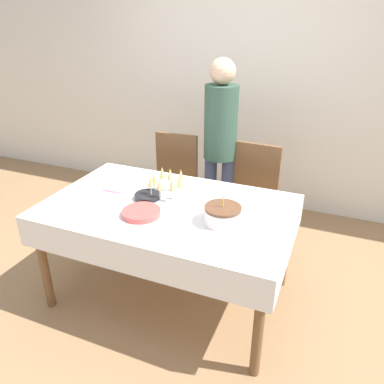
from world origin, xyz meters
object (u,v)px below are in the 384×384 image
at_px(dining_chair_far_left, 172,182).
at_px(birthday_cake, 223,215).
at_px(dining_chair_far_right, 251,196).
at_px(person_standing, 220,137).
at_px(plate_stack_dessert, 148,196).
at_px(champagne_tray, 166,184).
at_px(plate_stack_main, 141,213).

bearing_deg(dining_chair_far_left, birthday_cake, -49.67).
distance_m(dining_chair_far_right, person_standing, 0.57).
distance_m(birthday_cake, plate_stack_dessert, 0.59).
xyz_separation_m(dining_chair_far_left, person_standing, (0.41, 0.11, 0.45)).
bearing_deg(dining_chair_far_right, plate_stack_dessert, -124.42).
xyz_separation_m(champagne_tray, person_standing, (0.12, 0.82, 0.12)).
bearing_deg(champagne_tray, plate_stack_main, -95.15).
bearing_deg(dining_chair_far_left, dining_chair_far_right, -0.02).
bearing_deg(plate_stack_main, birthday_cake, 11.96).
height_order(dining_chair_far_right, birthday_cake, dining_chair_far_right).
distance_m(birthday_cake, champagne_tray, 0.52).
bearing_deg(plate_stack_main, dining_chair_far_right, 65.29).
xyz_separation_m(birthday_cake, plate_stack_main, (-0.50, -0.11, -0.04)).
height_order(champagne_tray, plate_stack_main, champagne_tray).
bearing_deg(plate_stack_main, plate_stack_dessert, 108.30).
height_order(champagne_tray, plate_stack_dessert, champagne_tray).
bearing_deg(birthday_cake, champagne_tray, 157.60).
height_order(plate_stack_dessert, person_standing, person_standing).
relative_size(dining_chair_far_left, dining_chair_far_right, 1.00).
bearing_deg(plate_stack_main, dining_chair_far_left, 104.71).
distance_m(plate_stack_main, person_standing, 1.15).
distance_m(dining_chair_far_left, plate_stack_dessert, 0.85).
xyz_separation_m(dining_chair_far_right, champagne_tray, (-0.44, -0.71, 0.33)).
relative_size(birthday_cake, champagne_tray, 0.71).
height_order(dining_chair_far_right, champagne_tray, dining_chair_far_right).
height_order(dining_chair_far_left, dining_chair_far_right, same).
relative_size(dining_chair_far_right, birthday_cake, 4.16).
bearing_deg(champagne_tray, person_standing, 81.89).
relative_size(champagne_tray, plate_stack_dessert, 1.72).
distance_m(dining_chair_far_left, birthday_cake, 1.23).
xyz_separation_m(dining_chair_far_right, person_standing, (-0.32, 0.11, 0.45)).
distance_m(dining_chair_far_right, plate_stack_main, 1.15).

